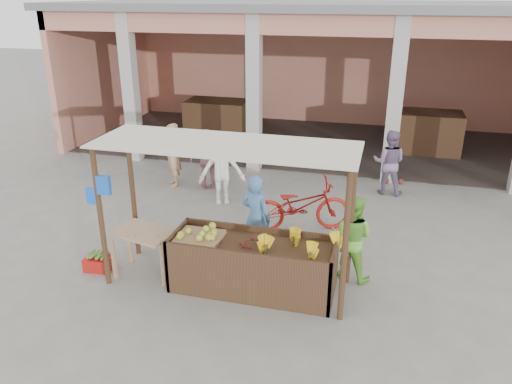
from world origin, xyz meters
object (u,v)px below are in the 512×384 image
(vendor_blue, at_px, (256,215))
(motorcycle, at_px, (300,205))
(side_table, at_px, (145,239))
(red_crate, at_px, (99,263))
(fruit_stall, at_px, (253,267))
(vendor_green, at_px, (352,236))

(vendor_blue, height_order, motorcycle, vendor_blue)
(vendor_blue, bearing_deg, side_table, 50.86)
(red_crate, bearing_deg, fruit_stall, -3.80)
(side_table, xyz_separation_m, vendor_blue, (1.66, 0.98, 0.19))
(vendor_blue, bearing_deg, fruit_stall, 122.45)
(motorcycle, bearing_deg, vendor_green, -165.34)
(red_crate, xyz_separation_m, vendor_blue, (2.52, 1.08, 0.73))
(side_table, height_order, red_crate, side_table)
(fruit_stall, xyz_separation_m, red_crate, (-2.73, -0.11, -0.28))
(fruit_stall, height_order, red_crate, fruit_stall)
(fruit_stall, bearing_deg, red_crate, -177.79)
(red_crate, xyz_separation_m, motorcycle, (3.08, 2.43, 0.43))
(fruit_stall, distance_m, side_table, 1.89)
(vendor_blue, bearing_deg, vendor_green, -166.87)
(fruit_stall, bearing_deg, side_table, -179.74)
(vendor_blue, xyz_separation_m, vendor_green, (1.68, -0.21, -0.07))
(fruit_stall, relative_size, vendor_blue, 1.53)
(fruit_stall, relative_size, side_table, 2.33)
(vendor_green, bearing_deg, red_crate, 25.09)
(side_table, bearing_deg, motorcycle, 60.01)
(red_crate, bearing_deg, vendor_green, 5.61)
(vendor_blue, bearing_deg, red_crate, 43.42)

